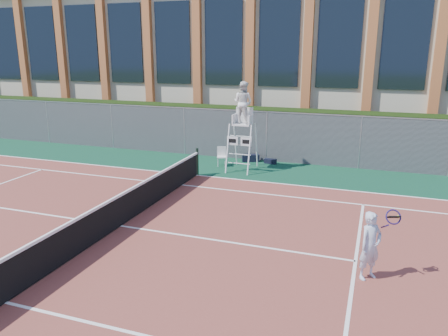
% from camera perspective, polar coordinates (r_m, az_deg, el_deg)
% --- Properties ---
extents(ground, '(120.00, 120.00, 0.00)m').
position_cam_1_polar(ground, '(12.79, -13.37, -7.49)').
color(ground, '#233814').
extents(apron, '(36.00, 20.00, 0.01)m').
position_cam_1_polar(apron, '(13.57, -11.10, -5.99)').
color(apron, '#0D3C2D').
rests_on(apron, ground).
extents(tennis_court, '(23.77, 10.97, 0.02)m').
position_cam_1_polar(tennis_court, '(12.78, -13.38, -7.40)').
color(tennis_court, brown).
rests_on(tennis_court, apron).
extents(tennis_net, '(0.10, 11.30, 1.10)m').
position_cam_1_polar(tennis_net, '(12.59, -13.52, -5.23)').
color(tennis_net, black).
rests_on(tennis_net, ground).
extents(fence, '(40.00, 0.06, 2.20)m').
position_cam_1_polar(fence, '(20.11, 0.03, 4.46)').
color(fence, '#595E60').
rests_on(fence, ground).
extents(hedge, '(40.00, 1.40, 2.20)m').
position_cam_1_polar(hedge, '(21.23, 1.11, 5.02)').
color(hedge, black).
rests_on(hedge, ground).
extents(building, '(45.00, 10.60, 8.22)m').
position_cam_1_polar(building, '(28.56, 6.35, 13.68)').
color(building, beige).
rests_on(building, ground).
extents(umpire_chair, '(1.03, 1.58, 3.68)m').
position_cam_1_polar(umpire_chair, '(17.78, 2.50, 8.20)').
color(umpire_chair, white).
rests_on(umpire_chair, ground).
extents(plastic_chair, '(0.49, 0.49, 0.82)m').
position_cam_1_polar(plastic_chair, '(18.75, -0.31, 1.76)').
color(plastic_chair, silver).
rests_on(plastic_chair, apron).
extents(sports_bag_near, '(0.81, 0.56, 0.32)m').
position_cam_1_polar(sports_bag_near, '(19.54, 3.50, 1.32)').
color(sports_bag_near, black).
rests_on(sports_bag_near, apron).
extents(sports_bag_far, '(0.55, 0.29, 0.21)m').
position_cam_1_polar(sports_bag_far, '(19.28, 6.06, 0.90)').
color(sports_bag_far, black).
rests_on(sports_bag_far, apron).
extents(tennis_player, '(0.92, 0.74, 1.55)m').
position_cam_1_polar(tennis_player, '(9.97, 18.60, -9.56)').
color(tennis_player, silver).
rests_on(tennis_player, tennis_court).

